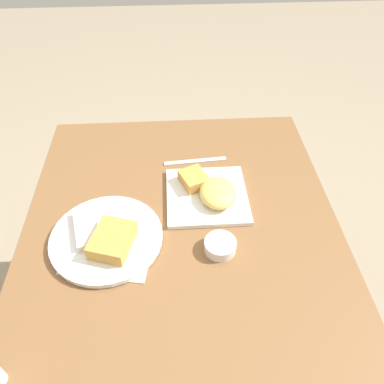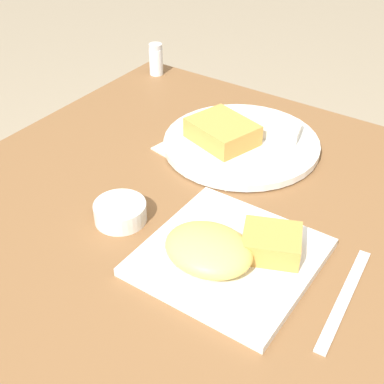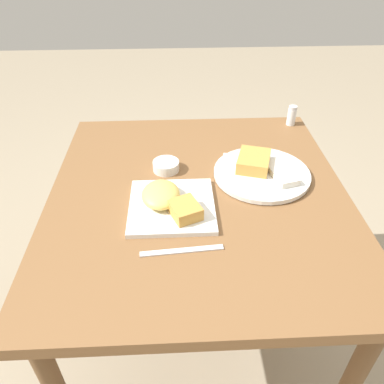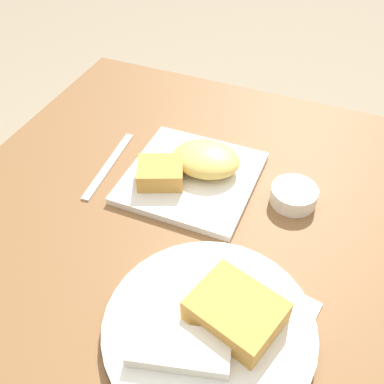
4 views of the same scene
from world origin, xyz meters
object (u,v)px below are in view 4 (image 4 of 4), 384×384
(butter_knife, at_px, (109,165))
(sauce_ramekin, at_px, (294,195))
(plate_oval_far, at_px, (213,325))
(plate_square_near, at_px, (193,170))

(butter_knife, bearing_deg, sauce_ramekin, 91.93)
(sauce_ramekin, bearing_deg, butter_knife, 6.44)
(plate_oval_far, height_order, sauce_ramekin, plate_oval_far)
(plate_square_near, relative_size, plate_oval_far, 0.79)
(plate_square_near, distance_m, sauce_ramekin, 0.19)
(sauce_ramekin, distance_m, butter_knife, 0.36)
(butter_knife, bearing_deg, plate_square_near, 95.65)
(plate_oval_far, xyz_separation_m, sauce_ramekin, (-0.04, -0.30, -0.00))
(plate_oval_far, height_order, butter_knife, plate_oval_far)
(plate_square_near, bearing_deg, butter_knife, 10.16)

